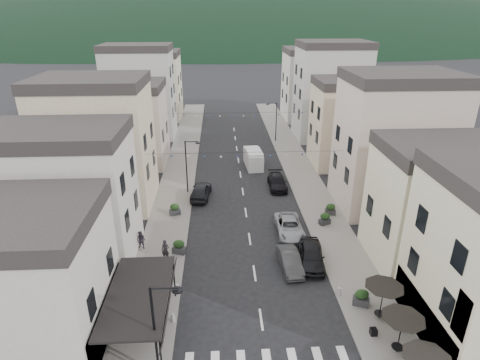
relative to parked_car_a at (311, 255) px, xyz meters
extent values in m
cube|color=slate|center=(-12.10, 20.00, -0.75)|extent=(4.00, 76.00, 0.12)
cube|color=slate|center=(2.90, 20.00, -0.75)|extent=(4.00, 76.00, 0.12)
ellipsoid|color=black|center=(-4.60, 288.00, -0.81)|extent=(640.00, 360.00, 70.00)
cube|color=black|center=(-12.10, -7.00, 2.39)|extent=(3.60, 7.50, 0.15)
cube|color=black|center=(-10.30, -7.00, 1.89)|extent=(0.34, 7.50, 0.99)
cylinder|color=black|center=(-10.40, -10.50, 0.79)|extent=(0.10, 0.10, 3.20)
cylinder|color=black|center=(-10.40, -3.50, 0.79)|extent=(0.10, 0.10, 3.20)
cube|color=beige|center=(-19.10, 2.00, 4.19)|extent=(10.00, 7.00, 10.00)
cube|color=#262323|center=(-19.10, 2.00, 9.69)|extent=(10.20, 7.14, 1.00)
cube|color=#C0B090|center=(-19.10, 12.00, 5.19)|extent=(10.00, 8.00, 12.00)
cube|color=#262323|center=(-19.10, 12.00, 11.69)|extent=(10.20, 8.16, 1.00)
cube|color=#C5ACA0|center=(-19.10, 24.00, 3.94)|extent=(10.00, 8.00, 9.50)
cube|color=#262323|center=(-19.10, 24.00, 9.19)|extent=(10.20, 8.16, 1.00)
cube|color=#B2B2AD|center=(-19.10, 36.00, 5.69)|extent=(10.00, 7.00, 13.00)
cube|color=#262323|center=(-19.10, 36.00, 12.69)|extent=(10.20, 7.14, 1.00)
cube|color=beige|center=(-19.10, 48.00, 4.69)|extent=(10.00, 9.00, 11.00)
cube|color=#262323|center=(-19.10, 48.00, 10.69)|extent=(10.20, 9.18, 1.00)
cube|color=beige|center=(9.90, 0.00, 3.69)|extent=(10.00, 7.00, 9.00)
cube|color=#262323|center=(9.90, 0.00, 8.69)|extent=(10.20, 7.14, 1.00)
cube|color=#C5ACA0|center=(9.90, 10.00, 5.44)|extent=(10.00, 8.00, 12.50)
cube|color=#262323|center=(9.90, 10.00, 12.19)|extent=(10.20, 8.16, 1.00)
cube|color=#C0B090|center=(9.90, 22.00, 4.19)|extent=(10.00, 7.00, 10.00)
cube|color=#262323|center=(9.90, 22.00, 9.69)|extent=(10.20, 7.14, 1.00)
cube|color=#B2B2AD|center=(9.90, 34.00, 5.94)|extent=(10.00, 8.00, 13.50)
cube|color=#262323|center=(9.90, 34.00, 13.19)|extent=(10.20, 8.16, 1.00)
cube|color=beige|center=(9.90, 46.00, 4.94)|extent=(10.00, 9.00, 11.50)
cube|color=#262323|center=(9.90, 46.00, 11.19)|extent=(10.20, 9.18, 1.00)
cylinder|color=black|center=(3.10, -9.20, 0.46)|extent=(0.06, 0.06, 2.30)
cone|color=black|center=(3.10, -9.20, 1.56)|extent=(2.50, 2.50, 0.55)
cylinder|color=black|center=(3.10, -9.20, -0.32)|extent=(0.70, 0.70, 0.04)
cylinder|color=black|center=(3.10, -6.40, 0.46)|extent=(0.06, 0.06, 2.30)
cone|color=black|center=(3.10, -6.40, 1.56)|extent=(2.50, 2.50, 0.55)
cylinder|color=black|center=(3.10, -6.40, -0.32)|extent=(0.70, 0.70, 0.04)
cylinder|color=black|center=(-10.70, -10.00, 2.19)|extent=(0.14, 0.14, 6.00)
cylinder|color=black|center=(-10.00, -10.00, 5.09)|extent=(1.40, 0.10, 0.10)
cylinder|color=black|center=(-9.35, -10.00, 4.94)|extent=(0.56, 0.56, 0.08)
cylinder|color=black|center=(-10.70, 14.00, 2.19)|extent=(0.14, 0.14, 6.00)
cylinder|color=black|center=(-10.00, 14.00, 5.09)|extent=(1.40, 0.10, 0.10)
cylinder|color=black|center=(-9.35, 14.00, 4.94)|extent=(0.56, 0.56, 0.08)
cylinder|color=black|center=(1.50, 32.00, 2.19)|extent=(0.14, 0.14, 6.00)
cylinder|color=black|center=(0.80, 32.00, 5.09)|extent=(1.40, 0.10, 0.10)
cylinder|color=black|center=(0.15, 32.00, 4.94)|extent=(0.56, 0.56, 0.08)
cylinder|color=gray|center=(-10.30, -6.00, -0.39)|extent=(0.26, 0.26, 0.60)
cylinder|color=gray|center=(-10.30, -3.00, -0.39)|extent=(0.26, 0.26, 0.60)
cylinder|color=gray|center=(1.10, -4.00, -0.39)|extent=(0.26, 0.26, 0.60)
cylinder|color=black|center=(-4.60, 10.00, 5.19)|extent=(19.00, 0.02, 0.02)
cone|color=beige|center=(-13.31, 10.00, 5.01)|extent=(0.28, 0.28, 0.24)
cone|color=navy|center=(-11.72, 10.00, 4.92)|extent=(0.28, 0.28, 0.24)
cone|color=beige|center=(-10.14, 10.00, 4.84)|extent=(0.28, 0.28, 0.24)
cone|color=navy|center=(-8.56, 10.00, 4.78)|extent=(0.28, 0.28, 0.24)
cone|color=beige|center=(-6.97, 10.00, 4.73)|extent=(0.28, 0.28, 0.24)
cone|color=navy|center=(-5.39, 10.00, 4.71)|extent=(0.28, 0.28, 0.24)
cone|color=beige|center=(-3.81, 10.00, 4.71)|extent=(0.28, 0.28, 0.24)
cone|color=navy|center=(-2.22, 10.00, 4.73)|extent=(0.28, 0.28, 0.24)
cone|color=beige|center=(-0.64, 10.00, 4.78)|extent=(0.28, 0.28, 0.24)
cone|color=navy|center=(0.94, 10.00, 4.84)|extent=(0.28, 0.28, 0.24)
cone|color=beige|center=(2.53, 10.00, 4.92)|extent=(0.28, 0.28, 0.24)
cone|color=navy|center=(4.11, 10.00, 5.01)|extent=(0.28, 0.28, 0.24)
cylinder|color=black|center=(-4.60, 26.00, 5.19)|extent=(19.00, 0.02, 0.02)
cone|color=beige|center=(-13.31, 26.00, 5.01)|extent=(0.28, 0.28, 0.24)
cone|color=navy|center=(-11.72, 26.00, 4.92)|extent=(0.28, 0.28, 0.24)
cone|color=beige|center=(-10.14, 26.00, 4.84)|extent=(0.28, 0.28, 0.24)
cone|color=navy|center=(-8.56, 26.00, 4.78)|extent=(0.28, 0.28, 0.24)
cone|color=beige|center=(-6.97, 26.00, 4.73)|extent=(0.28, 0.28, 0.24)
cone|color=navy|center=(-5.39, 26.00, 4.71)|extent=(0.28, 0.28, 0.24)
cone|color=beige|center=(-3.81, 26.00, 4.71)|extent=(0.28, 0.28, 0.24)
cone|color=navy|center=(-2.22, 26.00, 4.73)|extent=(0.28, 0.28, 0.24)
cone|color=beige|center=(-0.64, 26.00, 4.78)|extent=(0.28, 0.28, 0.24)
cone|color=navy|center=(0.94, 26.00, 4.84)|extent=(0.28, 0.28, 0.24)
cone|color=beige|center=(2.53, 26.00, 4.92)|extent=(0.28, 0.28, 0.24)
cone|color=navy|center=(4.11, 26.00, 5.01)|extent=(0.28, 0.28, 0.24)
imported|color=black|center=(0.00, 0.00, 0.00)|extent=(2.51, 4.95, 1.61)
imported|color=#2F2F31|center=(-1.80, -0.51, -0.13)|extent=(1.72, 4.19, 1.35)
imported|color=#9A9CA2|center=(-0.97, 4.74, -0.11)|extent=(2.34, 5.04, 1.40)
imported|color=black|center=(-0.65, 14.86, -0.12)|extent=(1.98, 4.76, 1.38)
imported|color=black|center=(-9.20, 12.74, 0.00)|extent=(2.44, 4.90, 1.60)
cube|color=silver|center=(-2.80, 21.73, 0.20)|extent=(2.28, 4.95, 2.01)
cube|color=silver|center=(-2.75, 21.13, 1.25)|extent=(2.10, 3.35, 0.50)
cylinder|color=black|center=(-3.46, 19.87, -0.46)|extent=(0.31, 0.72, 0.70)
cylinder|color=black|center=(-1.86, 19.99, -0.46)|extent=(0.31, 0.72, 0.70)
cylinder|color=black|center=(-3.74, 23.46, -0.46)|extent=(0.31, 0.72, 0.70)
cylinder|color=black|center=(-2.14, 23.59, -0.46)|extent=(0.31, 0.72, 0.70)
imported|color=black|center=(-11.59, 1.05, 0.19)|extent=(0.71, 0.54, 1.76)
imported|color=#26212C|center=(-13.80, 2.76, 0.12)|extent=(0.93, 0.81, 1.62)
cube|color=#313134|center=(-10.60, 1.94, -0.42)|extent=(1.21, 0.93, 0.53)
ellipsoid|color=black|center=(-10.60, 1.94, 0.17)|extent=(0.94, 0.60, 0.68)
cube|color=#2B2B2D|center=(-11.59, 8.75, -0.43)|extent=(1.15, 0.83, 0.52)
ellipsoid|color=black|center=(-11.59, 8.75, 0.14)|extent=(0.91, 0.58, 0.66)
cube|color=#2E2E30|center=(2.32, -5.07, -0.42)|extent=(1.22, 0.94, 0.54)
ellipsoid|color=black|center=(2.32, -5.07, 0.18)|extent=(0.95, 0.61, 0.69)
cube|color=#29292B|center=(3.64, 7.95, -0.43)|extent=(1.11, 0.74, 0.51)
ellipsoid|color=black|center=(3.64, 7.95, 0.13)|extent=(0.90, 0.57, 0.66)
cube|color=#28282A|center=(2.61, 6.08, -0.43)|extent=(1.18, 0.91, 0.52)
ellipsoid|color=black|center=(2.61, 6.08, 0.14)|extent=(0.92, 0.58, 0.67)
camera|label=1|loc=(-7.08, -26.43, 17.93)|focal=30.00mm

